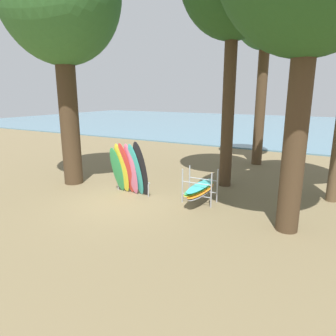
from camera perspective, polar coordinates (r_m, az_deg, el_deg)
The scene contains 5 objects.
ground_plane at distance 11.23m, azimuth -8.06°, elevation -6.35°, with size 80.00×80.00×0.00m, color brown.
lake_water at distance 39.93m, azimuth 19.68°, elevation 7.56°, with size 80.00×36.00×0.10m, color slate.
tree_mid_behind at distance 17.80m, azimuth 18.14°, elevation 25.87°, with size 3.35×3.35×9.89m.
leaning_board_pile at distance 11.70m, azimuth -7.36°, elevation -0.27°, with size 1.75×0.74×2.20m.
board_storage_rack at distance 10.97m, azimuth 6.10°, elevation -3.89°, with size 1.15×2.13×1.25m.
Camera 1 is at (6.41, -8.38, 3.84)m, focal length 32.35 mm.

